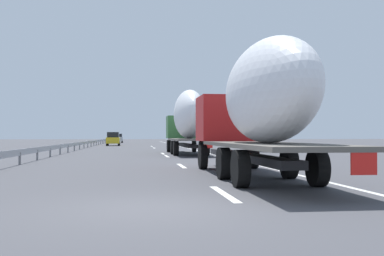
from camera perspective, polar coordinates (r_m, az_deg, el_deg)
ground_plane at (r=49.12m, az=-6.63°, el=-2.59°), size 260.00×260.00×0.00m
lane_stripe_0 at (r=11.40m, az=3.98°, el=-8.11°), size 3.20×0.20×0.01m
lane_stripe_1 at (r=21.66m, az=-1.31°, el=-4.71°), size 3.20×0.20×0.01m
lane_stripe_2 at (r=31.77m, az=-3.15°, el=-3.50°), size 3.20×0.20×0.01m
lane_stripe_3 at (r=36.22m, az=-3.63°, el=-3.19°), size 3.20×0.20×0.01m
lane_stripe_4 at (r=52.81m, az=-4.71°, el=-2.48°), size 3.20×0.20×0.01m
lane_stripe_5 at (r=60.92m, az=-5.02°, el=-2.27°), size 3.20×0.20×0.01m
edge_line_right at (r=54.44m, az=-0.87°, el=-2.43°), size 110.00×0.20×0.01m
truck_lead at (r=35.08m, az=-0.56°, el=1.10°), size 12.79×2.55×4.80m
truck_trailing at (r=15.22m, az=8.07°, el=2.88°), size 12.95×2.55×4.30m
car_silver_hatch at (r=91.26m, az=-9.14°, el=-1.25°), size 4.19×1.75×1.77m
car_yellow_coupe at (r=65.45m, az=-9.74°, el=-1.34°), size 4.05×1.82×1.90m
road_sign at (r=52.00m, az=0.75°, el=0.13°), size 0.10×0.90×3.48m
tree_0 at (r=41.37m, az=9.00°, el=2.81°), size 2.97×2.97×6.99m
tree_1 at (r=61.60m, az=4.64°, el=1.63°), size 3.31×3.31×7.00m
tree_2 at (r=53.79m, az=5.90°, el=1.85°), size 2.45×2.45×6.40m
tree_3 at (r=72.87m, az=3.88°, el=0.94°), size 2.42×2.42×6.24m
guardrail_median at (r=52.41m, az=-13.23°, el=-1.84°), size 94.00×0.10×0.76m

